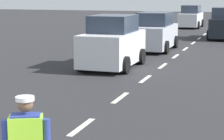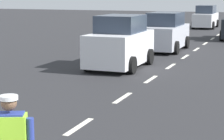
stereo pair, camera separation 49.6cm
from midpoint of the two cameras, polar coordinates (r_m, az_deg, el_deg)
name	(u,v)px [view 1 (the left image)]	position (r m, az deg, el deg)	size (l,w,h in m)	color
ground_plane	(186,48)	(24.68, 9.11, 2.81)	(96.00, 96.00, 0.00)	#28282B
lane_center_line	(196,41)	(28.80, 10.49, 3.81)	(0.14, 46.40, 0.01)	silver
car_oncoming_second	(155,33)	(23.62, 4.99, 4.89)	(2.05, 4.22, 2.03)	silver
car_outgoing_far	(224,24)	(30.21, 13.95, 5.82)	(1.86, 4.08, 2.11)	black
car_oncoming_third	(191,17)	(39.49, 9.92, 6.81)	(1.90, 4.31, 1.98)	silver
car_oncoming_lead	(113,43)	(17.99, -0.70, 3.50)	(2.07, 3.88, 2.16)	silver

